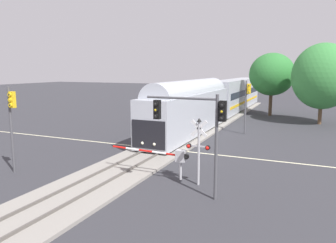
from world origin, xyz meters
name	(u,v)px	position (x,y,z in m)	size (l,w,h in m)	color
ground_plane	(163,149)	(0.00, 0.00, 0.00)	(220.00, 220.00, 0.00)	#333338
road_centre_stripe	(163,149)	(0.00, 0.00, 0.00)	(44.00, 0.20, 0.01)	beige
railway_track	(163,148)	(0.00, 0.00, 0.10)	(4.40, 80.00, 0.32)	gray
commuter_train	(219,98)	(0.00, 17.25, 2.78)	(3.04, 42.83, 5.16)	#B2B7C1
crossing_gate_near	(173,156)	(3.58, -6.37, 1.40)	(5.26, 0.40, 1.80)	#B7B7BC
crossing_signal_mast	(199,145)	(5.36, -6.84, 2.35)	(1.36, 0.44, 3.85)	#B2B2B7
traffic_signal_near_left	(12,116)	(-5.98, -9.41, 3.66)	(0.53, 0.38, 5.47)	#4C4C51
traffic_signal_far_side	(247,99)	(5.11, 9.03, 3.62)	(0.53, 0.38, 5.40)	#4C4C51
traffic_signal_near_right	(196,120)	(5.74, -8.53, 4.00)	(4.24, 0.38, 5.32)	#4C4C51
oak_far_right	(323,76)	(12.03, 18.69, 5.68)	(7.02, 7.02, 9.54)	brown
elm_centre_background	(272,74)	(5.73, 23.91, 5.78)	(6.21, 6.21, 8.75)	#4C3828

